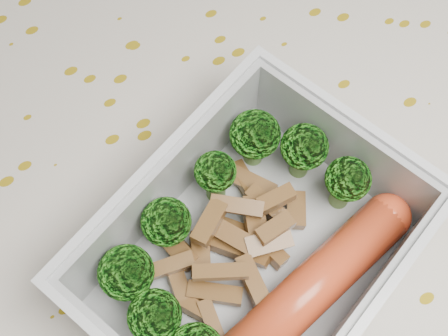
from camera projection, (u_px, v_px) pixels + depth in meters
dining_table at (228, 233)px, 0.48m from camera, size 1.40×0.90×0.75m
tablecloth at (228, 211)px, 0.43m from camera, size 1.46×0.96×0.19m
lunch_container at (252, 255)px, 0.36m from camera, size 0.22×0.20×0.06m
broccoli_florets at (219, 227)px, 0.35m from camera, size 0.16×0.12×0.05m
meat_pile at (235, 240)px, 0.36m from camera, size 0.11×0.09×0.03m
sausage at (309, 291)px, 0.35m from camera, size 0.16×0.06×0.03m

